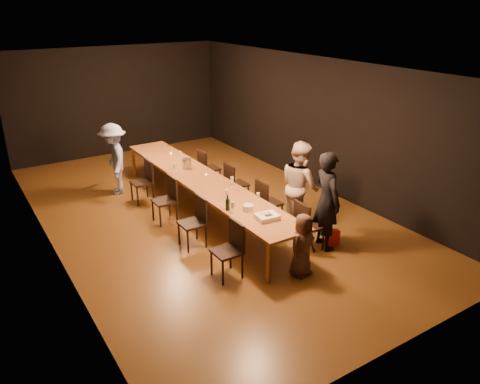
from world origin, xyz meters
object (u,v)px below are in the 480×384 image
chair_right_3 (210,168)px  chair_left_1 (192,223)px  table (202,181)px  chair_left_2 (164,200)px  chair_right_0 (309,225)px  chair_right_1 (269,202)px  ice_bucket (187,163)px  child (302,245)px  man_blue (114,159)px  chair_right_2 (237,183)px  chair_left_3 (142,182)px  champagne_bottle (228,202)px  woman_birthday (327,201)px  birthday_cake (267,217)px  plate_stack (248,208)px  woman_tan (300,186)px  chair_left_0 (227,251)px

chair_right_3 → chair_left_1: same height
table → chair_left_2: (-0.85, 0.00, -0.24)m
chair_right_0 → chair_right_1: same height
ice_bucket → child: bearing=-87.5°
chair_right_1 → child: size_ratio=0.88×
chair_right_0 → man_blue: size_ratio=0.57×
chair_right_2 → chair_left_3: same height
child → ice_bucket: bearing=80.1°
chair_right_3 → chair_right_2: bearing=-0.0°
champagne_bottle → child: bearing=-67.9°
chair_left_3 → woman_birthday: size_ratio=0.52×
birthday_cake → plate_stack: bearing=105.3°
chair_right_0 → chair_right_2: (0.00, 2.40, 0.00)m
chair_right_3 → woman_tan: 2.88m
table → chair_right_3: size_ratio=6.45×
chair_right_2 → woman_birthday: 2.53m
chair_right_3 → champagne_bottle: bearing=-23.1°
chair_right_1 → chair_left_1: size_ratio=1.00×
chair_left_3 → man_blue: 0.94m
woman_birthday → woman_tan: woman_birthday is taller
birthday_cake → woman_birthday: bearing=-4.1°
chair_left_2 → plate_stack: size_ratio=5.07×
chair_right_3 → woman_birthday: size_ratio=0.52×
table → plate_stack: plate_stack is taller
man_blue → birthday_cake: bearing=26.6°
chair_left_0 → woman_tan: 2.27m
chair_left_1 → chair_left_2: (0.00, 1.20, 0.00)m
chair_left_2 → birthday_cake: 2.46m
champagne_bottle → man_blue: bearing=102.4°
woman_birthday → champagne_bottle: 1.73m
chair_right_3 → chair_left_0: same height
chair_right_2 → chair_left_0: bearing=-35.3°
table → chair_left_2: size_ratio=6.45×
woman_birthday → man_blue: 5.05m
champagne_bottle → chair_left_0: bearing=-122.4°
chair_right_1 → man_blue: 3.80m
woman_tan → chair_right_2: bearing=24.1°
table → chair_left_2: chair_left_2 is taller
woman_birthday → child: (-0.94, -0.50, -0.36)m
chair_left_0 → woman_birthday: bearing=-92.2°
chair_right_2 → birthday_cake: size_ratio=2.36×
woman_birthday → chair_right_1: bearing=23.2°
chair_left_1 → chair_right_1: bearing=-90.0°
chair_left_3 → child: (1.06, -4.18, 0.06)m
chair_right_1 → chair_left_0: (-1.70, -1.20, 0.00)m
chair_left_3 → ice_bucket: ice_bucket is taller
chair_left_0 → chair_left_1: size_ratio=1.00×
man_blue → chair_right_1: bearing=43.2°
chair_left_0 → woman_birthday: woman_birthday is taller
table → plate_stack: 1.82m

